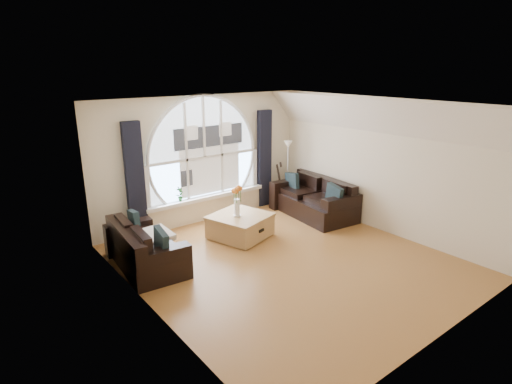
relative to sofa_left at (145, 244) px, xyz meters
name	(u,v)px	position (x,y,z in m)	size (l,w,h in m)	color
ground	(288,261)	(2.02, -1.35, -0.40)	(5.00, 5.50, 0.01)	brown
ceiling	(291,104)	(2.02, -1.35, 2.30)	(5.00, 5.50, 0.01)	silver
wall_back	(203,159)	(2.02, 1.40, 0.95)	(5.00, 0.01, 2.70)	beige
wall_front	(450,240)	(2.02, -4.10, 0.95)	(5.00, 0.01, 2.70)	beige
wall_left	(147,221)	(-0.48, -1.35, 0.95)	(0.01, 5.50, 2.70)	beige
wall_right	(381,166)	(4.52, -1.35, 0.95)	(0.01, 5.50, 2.70)	beige
attic_slope	(376,117)	(4.22, -1.35, 1.95)	(0.92, 5.50, 0.72)	silver
arched_window	(204,146)	(2.02, 1.37, 1.23)	(2.60, 0.06, 2.15)	silver
window_sill	(207,197)	(2.02, 1.30, 0.11)	(2.90, 0.22, 0.08)	white
window_frame	(204,147)	(2.02, 1.34, 1.23)	(2.76, 0.08, 2.15)	white
neighbor_house	(210,151)	(2.17, 1.35, 1.10)	(1.70, 0.02, 1.50)	silver
curtain_left	(135,181)	(0.42, 1.28, 0.75)	(0.35, 0.12, 2.30)	black
curtain_right	(264,159)	(3.62, 1.28, 0.75)	(0.35, 0.12, 2.30)	black
sofa_left	(145,244)	(0.00, 0.00, 0.00)	(0.85, 1.69, 0.75)	black
sofa_right	(313,199)	(4.02, 0.01, 0.00)	(0.95, 1.90, 0.85)	black
coffee_chest	(240,225)	(1.99, 0.02, -0.15)	(1.03, 1.03, 0.50)	#A57F4C
throw_blanket	(154,235)	(0.19, 0.04, 0.10)	(0.55, 0.55, 0.10)	silver
vase_flowers	(237,197)	(1.91, 0.01, 0.45)	(0.24, 0.24, 0.70)	white
floor_lamp	(288,174)	(4.01, 0.87, 0.40)	(0.24, 0.24, 1.60)	#B2B2B2
guitar	(277,183)	(3.96, 1.18, 0.13)	(0.36, 0.24, 1.06)	brown
potted_plant	(180,194)	(1.36, 1.30, 0.31)	(0.16, 0.11, 0.31)	#1E6023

